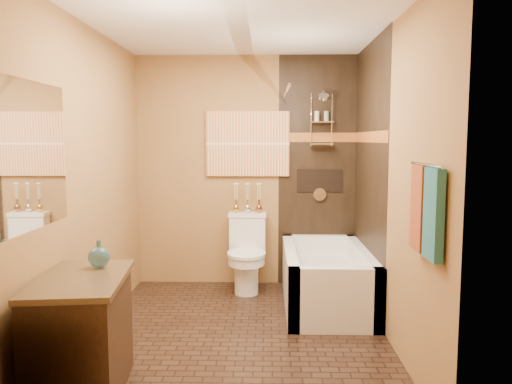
{
  "coord_description": "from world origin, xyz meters",
  "views": [
    {
      "loc": [
        0.23,
        -3.96,
        1.59
      ],
      "look_at": [
        0.13,
        0.4,
        1.14
      ],
      "focal_mm": 35.0,
      "sensor_mm": 36.0,
      "label": 1
    }
  ],
  "objects_px": {
    "bathtub": "(326,283)",
    "toilet": "(247,252)",
    "sunset_painting": "(248,144)",
    "vanity": "(81,336)"
  },
  "relations": [
    {
      "from": "sunset_painting",
      "to": "vanity",
      "type": "xyz_separation_m",
      "value": [
        -0.94,
        -2.48,
        -1.17
      ]
    },
    {
      "from": "sunset_painting",
      "to": "vanity",
      "type": "distance_m",
      "value": 2.89
    },
    {
      "from": "bathtub",
      "to": "vanity",
      "type": "relative_size",
      "value": 1.65
    },
    {
      "from": "bathtub",
      "to": "vanity",
      "type": "bearing_deg",
      "value": -134.58
    },
    {
      "from": "bathtub",
      "to": "toilet",
      "type": "distance_m",
      "value": 0.93
    },
    {
      "from": "sunset_painting",
      "to": "toilet",
      "type": "distance_m",
      "value": 1.17
    },
    {
      "from": "sunset_painting",
      "to": "toilet",
      "type": "relative_size",
      "value": 1.12
    },
    {
      "from": "toilet",
      "to": "vanity",
      "type": "xyz_separation_m",
      "value": [
        -0.94,
        -2.21,
        -0.03
      ]
    },
    {
      "from": "sunset_painting",
      "to": "bathtub",
      "type": "xyz_separation_m",
      "value": [
        0.79,
        -0.73,
        -1.33
      ]
    },
    {
      "from": "vanity",
      "to": "bathtub",
      "type": "bearing_deg",
      "value": 38.85
    }
  ]
}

